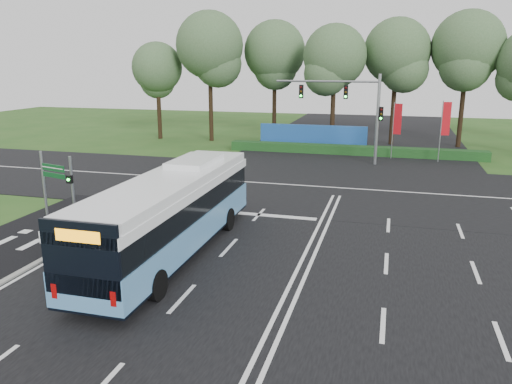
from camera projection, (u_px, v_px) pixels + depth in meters
ground at (304, 256)px, 20.68m from camera, size 120.00×120.00×0.00m
road_main at (304, 256)px, 20.67m from camera, size 20.00×120.00×0.04m
road_cross at (337, 188)px, 31.87m from camera, size 120.00×14.00×0.05m
bike_path at (0, 252)px, 21.08m from camera, size 5.00×18.00×0.06m
kerb_strip at (48, 257)px, 20.45m from camera, size 0.25×18.00×0.12m
city_bus at (172, 213)px, 20.40m from camera, size 2.77×12.61×3.62m
pedestrian_signal at (72, 188)px, 24.16m from camera, size 0.29×0.42×3.44m
street_sign at (49, 183)px, 22.60m from camera, size 1.49×0.47×3.93m
banner_flag_mid at (396, 122)px, 40.93m from camera, size 0.68×0.21×4.69m
banner_flag_right at (445, 123)px, 39.49m from camera, size 0.71×0.24×4.93m
traffic_light_gantry at (355, 105)px, 38.60m from camera, size 8.41×0.28×7.00m
hedge at (353, 150)px, 43.45m from camera, size 22.00×1.20×0.80m
blue_hoarding at (313, 137)px, 46.64m from camera, size 10.00×0.30×2.20m
eucalyptus_row at (357, 54)px, 47.22m from camera, size 47.01×9.93×12.84m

